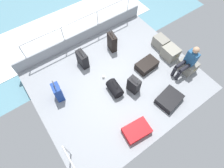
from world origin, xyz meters
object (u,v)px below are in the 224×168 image
suitcase_4 (169,99)px  duffel_bag (115,88)px  cargo_crate_2 (187,66)px  passenger_seated (188,61)px  suitcase_5 (58,92)px  suitcase_3 (134,85)px  suitcase_1 (147,65)px  cargo_crate_1 (170,53)px  suitcase_0 (82,59)px  cargo_crate_0 (160,42)px  suitcase_6 (112,42)px  paper_cup (103,77)px  suitcase_2 (137,131)px

suitcase_4 → duffel_bag: size_ratio=1.45×
cargo_crate_2 → suitcase_4: cargo_crate_2 is taller
passenger_seated → suitcase_5: 4.10m
suitcase_4 → suitcase_3: bearing=-145.9°
cargo_crate_2 → suitcase_1: size_ratio=0.79×
cargo_crate_1 → suitcase_0: (-1.46, -2.67, 0.08)m
duffel_bag → cargo_crate_0: bearing=103.4°
suitcase_5 → suitcase_6: suitcase_6 is taller
cargo_crate_0 → suitcase_6: size_ratio=0.67×
cargo_crate_1 → suitcase_0: 3.05m
paper_cup → cargo_crate_0: bearing=89.0°
cargo_crate_0 → cargo_crate_2: (1.29, 0.01, -0.00)m
suitcase_0 → paper_cup: size_ratio=6.81×
suitcase_2 → suitcase_5: 2.55m
passenger_seated → duffel_bag: passenger_seated is taller
suitcase_0 → suitcase_3: suitcase_3 is taller
passenger_seated → suitcase_1: passenger_seated is taller
suitcase_5 → suitcase_6: 2.56m
suitcase_2 → suitcase_5: bearing=-150.9°
suitcase_0 → suitcase_5: (0.67, -1.24, 0.02)m
cargo_crate_2 → suitcase_4: size_ratio=0.72×
suitcase_1 → suitcase_5: size_ratio=0.95×
suitcase_0 → suitcase_6: size_ratio=0.84×
cargo_crate_1 → suitcase_3: size_ratio=0.75×
cargo_crate_1 → suitcase_3: bearing=-80.8°
passenger_seated → suitcase_6: bearing=-149.1°
suitcase_0 → suitcase_4: (2.71, 1.42, -0.18)m
cargo_crate_1 → suitcase_6: (-1.48, -1.44, 0.12)m
passenger_seated → suitcase_2: bearing=-74.8°
suitcase_0 → suitcase_1: suitcase_0 is taller
cargo_crate_2 → passenger_seated: (0.00, -0.18, 0.38)m
cargo_crate_1 → cargo_crate_0: bearing=174.2°
passenger_seated → suitcase_2: (0.69, -2.56, -0.47)m
passenger_seated → duffel_bag: (-0.71, -2.29, -0.40)m
suitcase_1 → paper_cup: suitcase_1 is taller
suitcase_0 → suitcase_3: 1.93m
passenger_seated → suitcase_5: (-1.52, -3.79, -0.27)m
suitcase_4 → paper_cup: bearing=-147.9°
cargo_crate_2 → suitcase_1: (-0.84, -1.05, -0.07)m
suitcase_2 → suitcase_4: (-0.17, 1.42, 0.00)m
suitcase_1 → passenger_seated: bearing=45.9°
duffel_bag → suitcase_1: bearing=95.2°
suitcase_2 → suitcase_5: (-2.22, -1.23, 0.20)m
cargo_crate_0 → passenger_seated: bearing=-7.7°
cargo_crate_0 → passenger_seated: 1.36m
cargo_crate_1 → suitcase_3: suitcase_3 is taller
passenger_seated → duffel_bag: size_ratio=1.93×
passenger_seated → suitcase_2: size_ratio=1.42×
suitcase_1 → suitcase_4: bearing=-11.3°
suitcase_1 → suitcase_2: bearing=-47.8°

